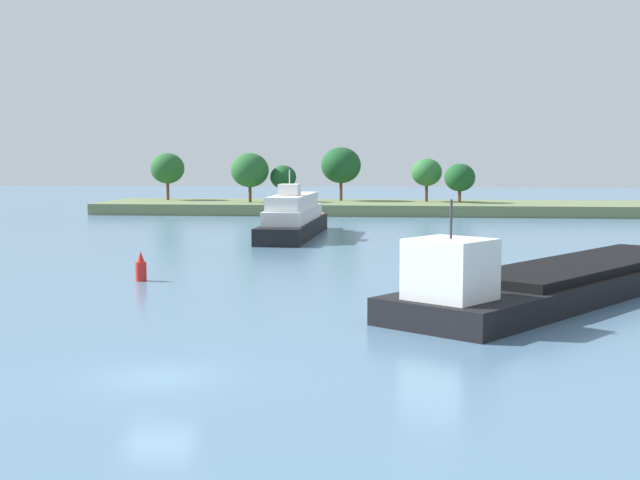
{
  "coord_description": "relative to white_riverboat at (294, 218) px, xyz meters",
  "views": [
    {
      "loc": [
        8.76,
        -29.17,
        7.8
      ],
      "look_at": [
        1.78,
        39.03,
        1.2
      ],
      "focal_mm": 48.25,
      "sensor_mm": 36.0,
      "label": 1
    }
  ],
  "objects": [
    {
      "name": "channel_buoy_red",
      "position": [
        -5.57,
        -31.56,
        -1.0
      ],
      "size": [
        0.7,
        0.7,
        1.9
      ],
      "color": "red",
      "rests_on": "ground"
    },
    {
      "name": "white_riverboat",
      "position": [
        0.0,
        0.0,
        0.0
      ],
      "size": [
        4.67,
        21.29,
        6.67
      ],
      "color": "black",
      "rests_on": "ground"
    },
    {
      "name": "ground_plane",
      "position": [
        2.44,
        -54.87,
        -1.81
      ],
      "size": [
        400.0,
        400.0,
        0.0
      ],
      "primitive_type": "plane",
      "color": "slate"
    },
    {
      "name": "treeline_island",
      "position": [
        15.53,
        37.76,
        0.43
      ],
      "size": [
        94.78,
        17.42,
        9.88
      ],
      "color": "#66754C",
      "rests_on": "ground"
    },
    {
      "name": "cargo_barge",
      "position": [
        20.47,
        -34.67,
        -0.82
      ],
      "size": [
        23.02,
        28.24,
        5.9
      ],
      "color": "black",
      "rests_on": "ground"
    }
  ]
}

